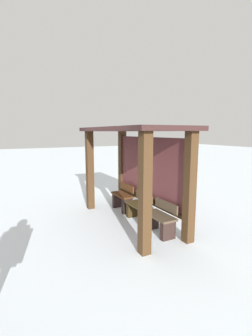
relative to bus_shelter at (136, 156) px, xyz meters
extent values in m
plane|color=white|center=(0.00, -0.16, -1.67)|extent=(60.00, 60.00, 0.00)
cube|color=#402A16|center=(-1.50, -0.69, -0.54)|extent=(0.19, 0.19, 2.26)
cube|color=#402A16|center=(1.50, -0.69, -0.54)|extent=(0.19, 0.19, 2.26)
cube|color=#402A16|center=(-1.50, 0.36, -0.54)|extent=(0.19, 0.19, 2.26)
cube|color=#402A16|center=(1.50, 0.36, -0.54)|extent=(0.19, 0.19, 2.26)
cube|color=#331D1C|center=(0.00, -0.16, 0.64)|extent=(3.43, 1.48, 0.10)
cube|color=brown|center=(0.00, 0.36, -0.35)|extent=(2.81, 0.08, 1.59)
cube|color=#402A16|center=(0.00, 0.34, -1.20)|extent=(2.81, 0.06, 0.08)
cube|color=#4F2D15|center=(-0.92, 0.06, -1.22)|extent=(0.82, 0.35, 0.04)
cube|color=#4F2D15|center=(-0.92, 0.22, -1.02)|extent=(0.78, 0.04, 0.20)
cube|color=black|center=(-0.61, 0.06, -1.46)|extent=(0.12, 0.30, 0.43)
cube|color=black|center=(-1.23, 0.06, -1.46)|extent=(0.12, 0.30, 0.43)
cube|color=#41351A|center=(0.00, 0.06, -1.27)|extent=(0.82, 0.37, 0.03)
cube|color=#41351A|center=(0.00, 0.23, -1.07)|extent=(0.78, 0.04, 0.20)
cube|color=#312410|center=(0.31, 0.06, -1.48)|extent=(0.12, 0.32, 0.39)
cube|color=#312410|center=(-0.31, 0.06, -1.48)|extent=(0.12, 0.32, 0.39)
cube|color=#4E3F2D|center=(0.92, 0.06, -1.26)|extent=(0.82, 0.38, 0.05)
cube|color=#4E3F2D|center=(0.92, 0.24, -1.05)|extent=(0.78, 0.04, 0.20)
cube|color=#2E1F1B|center=(1.23, 0.06, -1.48)|extent=(0.12, 0.33, 0.39)
cube|color=#2E1F1B|center=(0.61, 0.06, -1.48)|extent=(0.12, 0.33, 0.39)
camera|label=1|loc=(5.02, -2.91, 0.57)|focal=25.41mm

